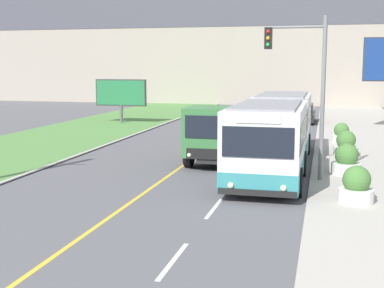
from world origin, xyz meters
The scene contains 9 objects.
city_bus centered at (3.96, 19.49, 1.52)m, with size 2.71×12.78×2.99m.
dump_truck centered at (1.43, 19.81, 1.30)m, with size 2.48×6.64×2.60m.
car_distant centered at (4.33, 38.27, 0.69)m, with size 1.80×4.30×1.45m.
traffic_light_mast centered at (5.24, 17.13, 3.91)m, with size 2.28×0.32×6.16m.
billboard_small centered at (-9.05, 34.68, 2.23)m, with size 3.99×0.24×3.30m.
planter_round_near centered at (7.01, 13.90, 0.59)m, with size 1.11×1.11×1.18m.
planter_round_second centered at (6.86, 18.39, 0.61)m, with size 1.16×1.16×1.23m.
planter_round_third centered at (6.99, 22.88, 0.61)m, with size 1.15×1.15×1.22m.
planter_round_far centered at (6.90, 27.37, 0.56)m, with size 1.04×1.04×1.11m.
Camera 1 is at (5.95, -3.29, 4.38)m, focal length 50.00 mm.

